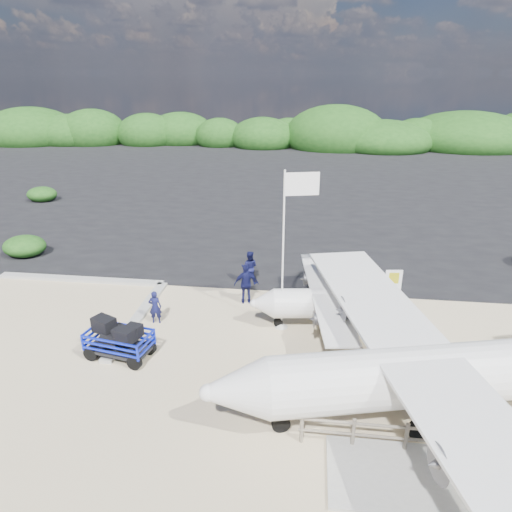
{
  "coord_description": "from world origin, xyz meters",
  "views": [
    {
      "loc": [
        2.97,
        -15.68,
        10.25
      ],
      "look_at": [
        0.47,
        4.41,
        2.11
      ],
      "focal_mm": 32.0,
      "sensor_mm": 36.0,
      "label": 1
    }
  ],
  "objects_px": {
    "aircraft_large": "(490,204)",
    "flagpole": "(281,327)",
    "signboard": "(359,392)",
    "crew_a": "(155,307)",
    "crew_b": "(249,267)",
    "aircraft_small": "(164,179)",
    "crew_c": "(246,284)",
    "baggage_cart": "(121,357)"
  },
  "relations": [
    {
      "from": "aircraft_large",
      "to": "flagpole",
      "type": "bearing_deg",
      "value": 39.9
    },
    {
      "from": "signboard",
      "to": "crew_a",
      "type": "height_order",
      "value": "crew_a"
    },
    {
      "from": "flagpole",
      "to": "aircraft_large",
      "type": "xyz_separation_m",
      "value": [
        16.01,
        22.04,
        0.0
      ]
    },
    {
      "from": "crew_b",
      "to": "aircraft_small",
      "type": "bearing_deg",
      "value": -62.63
    },
    {
      "from": "signboard",
      "to": "aircraft_large",
      "type": "bearing_deg",
      "value": 46.63
    },
    {
      "from": "signboard",
      "to": "aircraft_small",
      "type": "distance_m",
      "value": 36.49
    },
    {
      "from": "signboard",
      "to": "crew_b",
      "type": "xyz_separation_m",
      "value": [
        -4.99,
        8.29,
        0.89
      ]
    },
    {
      "from": "crew_a",
      "to": "flagpole",
      "type": "bearing_deg",
      "value": 174.94
    },
    {
      "from": "crew_c",
      "to": "aircraft_small",
      "type": "relative_size",
      "value": 0.28
    },
    {
      "from": "signboard",
      "to": "aircraft_large",
      "type": "height_order",
      "value": "aircraft_large"
    },
    {
      "from": "signboard",
      "to": "crew_a",
      "type": "distance_m",
      "value": 9.33
    },
    {
      "from": "signboard",
      "to": "aircraft_small",
      "type": "height_order",
      "value": "aircraft_small"
    },
    {
      "from": "signboard",
      "to": "crew_c",
      "type": "relative_size",
      "value": 0.87
    },
    {
      "from": "signboard",
      "to": "crew_a",
      "type": "relative_size",
      "value": 1.13
    },
    {
      "from": "flagpole",
      "to": "crew_a",
      "type": "xyz_separation_m",
      "value": [
        -5.51,
        -0.31,
        0.77
      ]
    },
    {
      "from": "crew_b",
      "to": "aircraft_small",
      "type": "relative_size",
      "value": 0.25
    },
    {
      "from": "baggage_cart",
      "to": "crew_c",
      "type": "distance_m",
      "value": 6.66
    },
    {
      "from": "baggage_cart",
      "to": "aircraft_large",
      "type": "relative_size",
      "value": 0.16
    },
    {
      "from": "crew_b",
      "to": "crew_a",
      "type": "bearing_deg",
      "value": 52.54
    },
    {
      "from": "crew_b",
      "to": "flagpole",
      "type": "bearing_deg",
      "value": 115.28
    },
    {
      "from": "crew_a",
      "to": "baggage_cart",
      "type": "bearing_deg",
      "value": 71.09
    },
    {
      "from": "baggage_cart",
      "to": "signboard",
      "type": "relative_size",
      "value": 1.54
    },
    {
      "from": "signboard",
      "to": "aircraft_small",
      "type": "xyz_separation_m",
      "value": [
        -17.22,
        32.18,
        0.0
      ]
    },
    {
      "from": "baggage_cart",
      "to": "crew_b",
      "type": "height_order",
      "value": "crew_b"
    },
    {
      "from": "crew_a",
      "to": "aircraft_small",
      "type": "relative_size",
      "value": 0.22
    },
    {
      "from": "aircraft_large",
      "to": "signboard",
      "type": "bearing_deg",
      "value": 49.39
    },
    {
      "from": "baggage_cart",
      "to": "signboard",
      "type": "bearing_deg",
      "value": 4.47
    },
    {
      "from": "baggage_cart",
      "to": "aircraft_small",
      "type": "bearing_deg",
      "value": 115.58
    },
    {
      "from": "crew_a",
      "to": "signboard",
      "type": "bearing_deg",
      "value": 148.04
    },
    {
      "from": "flagpole",
      "to": "aircraft_large",
      "type": "bearing_deg",
      "value": 54.0
    },
    {
      "from": "flagpole",
      "to": "aircraft_small",
      "type": "bearing_deg",
      "value": 116.81
    },
    {
      "from": "aircraft_large",
      "to": "aircraft_small",
      "type": "distance_m",
      "value": 30.83
    },
    {
      "from": "flagpole",
      "to": "aircraft_small",
      "type": "height_order",
      "value": "flagpole"
    },
    {
      "from": "flagpole",
      "to": "crew_c",
      "type": "distance_m",
      "value": 2.91
    },
    {
      "from": "aircraft_large",
      "to": "aircraft_small",
      "type": "bearing_deg",
      "value": -25.5
    },
    {
      "from": "crew_c",
      "to": "crew_b",
      "type": "bearing_deg",
      "value": -98.15
    },
    {
      "from": "flagpole",
      "to": "signboard",
      "type": "distance_m",
      "value": 5.04
    },
    {
      "from": "crew_c",
      "to": "flagpole",
      "type": "bearing_deg",
      "value": 119.31
    },
    {
      "from": "flagpole",
      "to": "crew_b",
      "type": "relative_size",
      "value": 3.84
    },
    {
      "from": "baggage_cart",
      "to": "aircraft_small",
      "type": "distance_m",
      "value": 32.23
    },
    {
      "from": "flagpole",
      "to": "aircraft_small",
      "type": "xyz_separation_m",
      "value": [
        -14.21,
        28.13,
        0.0
      ]
    },
    {
      "from": "baggage_cart",
      "to": "flagpole",
      "type": "relative_size",
      "value": 0.39
    }
  ]
}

